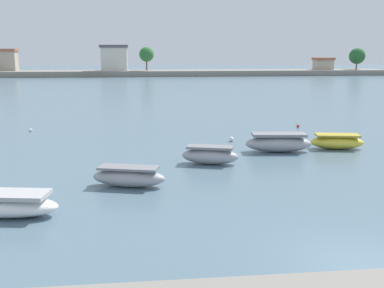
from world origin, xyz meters
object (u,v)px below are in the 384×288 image
Objects in this scene: mooring_buoy_1 at (231,139)px; moored_boat_0 at (7,205)px; moored_boat_2 at (210,155)px; moored_boat_3 at (278,143)px; moored_boat_4 at (337,142)px; moored_boat_1 at (129,177)px; mooring_buoy_3 at (298,126)px; mooring_buoy_2 at (31,130)px.

moored_boat_0 is at bearing -130.54° from mooring_buoy_1.
moored_boat_2 is 0.79× the size of moored_boat_3.
moored_boat_0 is at bearing -139.33° from moored_boat_4.
moored_boat_3 is at bearing -57.06° from mooring_buoy_1.
moored_boat_3 is (9.52, 6.68, 0.11)m from moored_boat_1.
moored_boat_3 reaches higher than moored_boat_2.
mooring_buoy_1 is at bearing 70.65° from moored_boat_1.
moored_boat_3 is at bearing 45.07° from moored_boat_2.
moored_boat_1 is 1.01× the size of moored_boat_4.
moored_boat_4 reaches higher than mooring_buoy_3.
moored_boat_1 reaches higher than mooring_buoy_2.
moored_boat_2 is 17.85m from mooring_buoy_2.
moored_boat_3 is (4.93, 2.72, 0.08)m from moored_boat_2.
moored_boat_0 is 17.49m from moored_boat_3.
moored_boat_2 reaches higher than moored_boat_4.
moored_boat_3 is 1.19× the size of moored_boat_4.
moored_boat_0 is 1.24× the size of moored_boat_2.
moored_boat_1 is 10.92× the size of mooring_buoy_1.
moored_boat_0 is at bearing -79.33° from mooring_buoy_2.
mooring_buoy_1 is 1.35× the size of mooring_buoy_2.
mooring_buoy_1 is at bearing 129.38° from moored_boat_3.
moored_boat_1 is 0.85× the size of moored_boat_3.
mooring_buoy_3 is at bearing 98.47° from moored_boat_4.
mooring_buoy_1 is at bearing -20.53° from mooring_buoy_2.
mooring_buoy_1 reaches higher than mooring_buoy_3.
moored_boat_0 is 21.25m from moored_boat_4.
moored_boat_3 is at bearing -27.92° from mooring_buoy_2.
mooring_buoy_3 is (4.53, 9.06, -0.46)m from moored_boat_3.
mooring_buoy_1 is at bearing 84.52° from moored_boat_2.
moored_boat_4 is 23.91m from mooring_buoy_2.
moored_boat_2 is 15.11m from mooring_buoy_3.
moored_boat_1 is 15.44m from moored_boat_4.
moored_boat_2 is at bearing -150.13° from moored_boat_4.
moored_boat_4 is at bearing -26.22° from mooring_buoy_1.
mooring_buoy_3 is (0.34, 8.62, -0.35)m from moored_boat_4.
moored_boat_4 reaches higher than moored_boat_1.
moored_boat_3 reaches higher than moored_boat_0.
mooring_buoy_3 is at bearing 37.90° from mooring_buoy_1.
mooring_buoy_3 is (6.91, 5.38, -0.04)m from mooring_buoy_1.
mooring_buoy_3 is at bearing 63.45° from moored_boat_1.
mooring_buoy_1 is (7.13, 10.36, -0.30)m from moored_boat_1.
mooring_buoy_2 is (-22.12, 9.06, -0.35)m from moored_boat_4.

